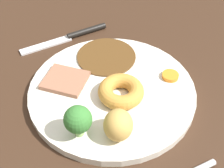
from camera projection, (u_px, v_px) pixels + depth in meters
dining_table at (115, 112)px, 51.95cm from camera, size 120.00×84.00×3.60cm
dinner_plate at (112, 91)px, 51.88cm from camera, size 27.75×27.75×1.40cm
gravy_pool at (106, 56)px, 57.06cm from camera, size 10.87×10.87×0.30cm
meat_slice_main at (65, 80)px, 52.17cm from camera, size 9.17×9.15×0.80cm
yorkshire_pudding at (121, 92)px, 49.14cm from camera, size 7.39×7.39×2.39cm
roast_potato_left at (118, 125)px, 43.15cm from camera, size 6.24×6.07×4.48cm
carrot_coin_front at (172, 77)px, 52.79cm from camera, size 2.87×2.87×0.70cm
broccoli_floret at (78, 120)px, 42.59cm from camera, size 4.05×4.05×5.30cm
knife at (72, 36)px, 63.42cm from camera, size 1.85×18.52×1.20cm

